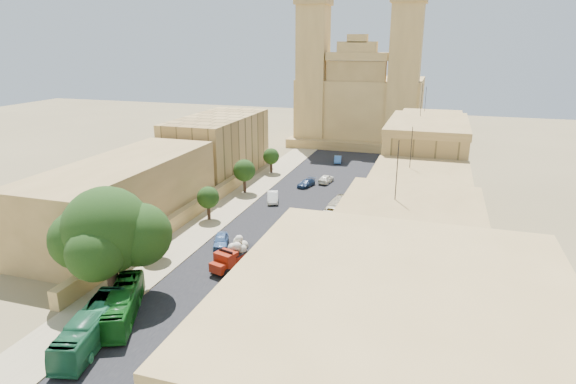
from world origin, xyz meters
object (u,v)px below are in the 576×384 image
Objects in this scene: ficus_tree at (108,233)px; car_blue_b at (338,159)px; red_truck at (234,254)px; olive_pickup at (306,236)px; church at (360,100)px; pedestrian_c at (354,280)px; bus_cream_east at (336,215)px; car_white_b at (326,179)px; bus_red_east at (312,258)px; car_dkblue at (306,183)px; street_tree_c at (244,171)px; street_tree_a at (156,231)px; car_cream at (293,233)px; car_white_a at (273,197)px; pedestrian_a at (352,288)px; car_blue_a at (221,240)px; street_tree_d at (271,156)px; bus_green_north at (123,304)px; street_tree_b at (208,198)px; bus_green_south at (91,327)px.

ficus_tree reaches higher than car_blue_b.
olive_pickup is at bearing 55.11° from red_truck.
church is 23.39× the size of pedestrian_c.
bus_cream_east reaches higher than car_white_b.
bus_cream_east is (-0.21, 12.74, 0.03)m from bus_red_east.
car_blue_b reaches higher than car_dkblue.
ficus_tree is at bearing -88.94° from street_tree_c.
car_cream is (12.02, 9.44, -2.42)m from street_tree_a.
car_blue_b is (-4.50, 38.68, -0.41)m from olive_pickup.
olive_pickup is at bearing 76.28° from bus_cream_east.
church is at bearing -80.25° from bus_cream_east.
pedestrian_c is at bearing 111.24° from bus_cream_east.
car_white_a reaches higher than car_white_b.
car_cream is at bearing -64.99° from car_dkblue.
car_white_b is at bearing 64.80° from car_dkblue.
olive_pickup is 3.54× the size of pedestrian_a.
ficus_tree reaches higher than red_truck.
bus_cream_east is 2.58× the size of car_blue_a.
car_cream is (3.38, 9.12, -0.85)m from red_truck.
street_tree_d is at bearing -141.90° from car_blue_b.
church is 9.08× the size of car_cream.
street_tree_c reaches higher than car_dkblue.
bus_green_north is at bearing -85.55° from street_tree_d.
car_blue_a is 0.91× the size of car_white_a.
church is at bearing -173.66° from pedestrian_c.
bus_red_east is at bearing -31.68° from street_tree_b.
car_blue_b is (9.50, 22.68, -2.80)m from street_tree_c.
bus_red_east is 2.52× the size of car_blue_a.
car_cream is 1.02× the size of car_dkblue.
street_tree_b is 19.15m from bus_red_east.
church reaches higher than car_cream.
olive_pickup is (5.36, 7.68, -0.39)m from red_truck.
olive_pickup reaches higher than pedestrian_c.
street_tree_b is (0.00, 12.00, -0.08)m from street_tree_a.
red_truck reaches higher than car_blue_a.
bus_red_east is (12.75, 16.61, 0.10)m from bus_green_south.
pedestrian_a is at bearing -33.22° from street_tree_b.
car_blue_a is 16.56m from pedestrian_c.
street_tree_b is 36.03m from car_blue_b.
car_cream is 2.58× the size of pedestrian_c.
bus_green_south is (-10.50, -22.64, 0.27)m from olive_pickup.
street_tree_a reaches higher than bus_cream_east.
street_tree_c is 0.52× the size of bus_red_east.
bus_green_north is at bearing 67.43° from bus_cream_east.
car_dkblue is (4.37, 40.74, -0.67)m from bus_green_north.
street_tree_d is 41.86m from pedestrian_c.
olive_pickup is 22.55m from car_dkblue.
pedestrian_a is (11.00, -68.37, -8.74)m from church.
street_tree_a is 0.44× the size of bus_cream_east.
church is 3.96× the size of bus_green_south.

